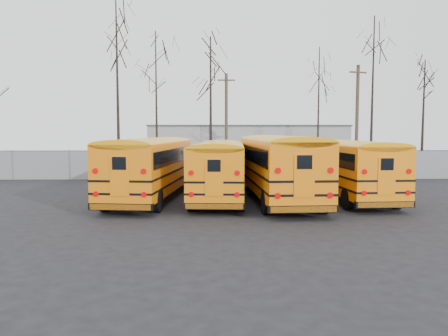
{
  "coord_description": "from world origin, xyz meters",
  "views": [
    {
      "loc": [
        -1.63,
        -18.96,
        3.38
      ],
      "look_at": [
        -1.24,
        2.38,
        1.6
      ],
      "focal_mm": 35.0,
      "sensor_mm": 36.0,
      "label": 1
    }
  ],
  "objects_px": {
    "bus_c": "(278,162)",
    "utility_pole_left": "(226,122)",
    "bus_b": "(219,165)",
    "utility_pole_right": "(357,118)",
    "bus_a": "(151,163)",
    "bus_d": "(345,164)"
  },
  "relations": [
    {
      "from": "bus_c",
      "to": "utility_pole_left",
      "type": "bearing_deg",
      "value": 95.52
    },
    {
      "from": "bus_b",
      "to": "utility_pole_right",
      "type": "distance_m",
      "value": 17.2
    },
    {
      "from": "bus_a",
      "to": "bus_c",
      "type": "relative_size",
      "value": 0.97
    },
    {
      "from": "bus_a",
      "to": "bus_b",
      "type": "height_order",
      "value": "bus_a"
    },
    {
      "from": "bus_a",
      "to": "bus_b",
      "type": "bearing_deg",
      "value": 5.63
    },
    {
      "from": "bus_b",
      "to": "bus_d",
      "type": "distance_m",
      "value": 6.41
    },
    {
      "from": "bus_a",
      "to": "utility_pole_right",
      "type": "bearing_deg",
      "value": 47.7
    },
    {
      "from": "bus_d",
      "to": "utility_pole_left",
      "type": "bearing_deg",
      "value": 108.96
    },
    {
      "from": "bus_d",
      "to": "bus_c",
      "type": "bearing_deg",
      "value": -171.08
    },
    {
      "from": "bus_c",
      "to": "utility_pole_right",
      "type": "height_order",
      "value": "utility_pole_right"
    },
    {
      "from": "bus_a",
      "to": "utility_pole_left",
      "type": "distance_m",
      "value": 14.96
    },
    {
      "from": "bus_a",
      "to": "utility_pole_right",
      "type": "xyz_separation_m",
      "value": [
        14.44,
        12.89,
        2.6
      ]
    },
    {
      "from": "bus_c",
      "to": "utility_pole_right",
      "type": "relative_size",
      "value": 1.36
    },
    {
      "from": "bus_b",
      "to": "bus_d",
      "type": "relative_size",
      "value": 0.98
    },
    {
      "from": "bus_d",
      "to": "utility_pole_left",
      "type": "height_order",
      "value": "utility_pole_left"
    },
    {
      "from": "utility_pole_left",
      "to": "utility_pole_right",
      "type": "xyz_separation_m",
      "value": [
        10.37,
        -1.32,
        0.26
      ]
    },
    {
      "from": "utility_pole_left",
      "to": "utility_pole_right",
      "type": "height_order",
      "value": "utility_pole_right"
    },
    {
      "from": "bus_c",
      "to": "bus_d",
      "type": "xyz_separation_m",
      "value": [
        3.54,
        0.77,
        -0.15
      ]
    },
    {
      "from": "bus_b",
      "to": "bus_c",
      "type": "distance_m",
      "value": 2.91
    },
    {
      "from": "bus_a",
      "to": "bus_b",
      "type": "relative_size",
      "value": 1.06
    },
    {
      "from": "bus_d",
      "to": "utility_pole_left",
      "type": "distance_m",
      "value": 15.26
    },
    {
      "from": "bus_d",
      "to": "utility_pole_right",
      "type": "bearing_deg",
      "value": 66.44
    }
  ]
}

